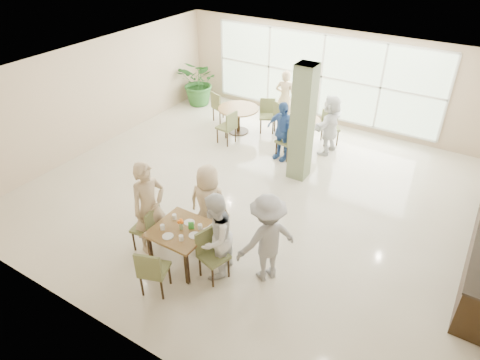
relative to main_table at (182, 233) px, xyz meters
The scene contains 19 objects.
ground 2.75m from the main_table, 87.33° to the left, with size 10.00×10.00×0.00m, color beige.
room_shell 2.87m from the main_table, 87.33° to the left, with size 10.00×10.00×10.00m.
window_bank 7.18m from the main_table, 93.01° to the left, with size 7.00×0.04×7.00m.
column 3.97m from the main_table, 82.28° to the left, with size 0.45×0.45×2.80m, color #6A7B55.
main_table is the anchor object (origin of this frame).
round_table_left 5.54m from the main_table, 111.38° to the left, with size 1.17×1.17×0.75m.
round_table_right 5.37m from the main_table, 91.57° to the left, with size 1.06×1.06×0.75m.
chairs_main_table 0.20m from the main_table, 107.58° to the right, with size 2.09×2.09×0.95m.
chairs_table_left 5.57m from the main_table, 111.48° to the left, with size 2.12×1.78×0.95m.
chairs_table_right 5.42m from the main_table, 91.83° to the left, with size 2.01×1.94×0.95m.
tabletop_clutter 0.15m from the main_table, 27.89° to the right, with size 0.74×0.71×0.21m.
potted_plant 7.53m from the main_table, 123.78° to the left, with size 1.37×1.37×1.52m, color #286026.
teen_left 0.78m from the main_table, behind, with size 0.68×0.45×1.87m, color tan.
teen_far 0.83m from the main_table, 88.94° to the left, with size 0.80×0.43×1.63m, color tan.
teen_right 0.72m from the main_table, ahead, with size 0.81×0.63×1.67m, color white.
teen_standing 1.57m from the main_table, 17.53° to the left, with size 1.11×0.64×1.71m, color gray.
adult_a 4.42m from the main_table, 93.16° to the left, with size 0.92×0.52×1.57m, color #3861AA.
adult_b 5.42m from the main_table, 82.97° to the left, with size 1.50×0.65×1.61m, color white.
adult_standing 6.52m from the main_table, 100.36° to the left, with size 0.60×0.39×1.64m, color tan.
Camera 1 is at (3.91, -7.18, 5.61)m, focal length 32.00 mm.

